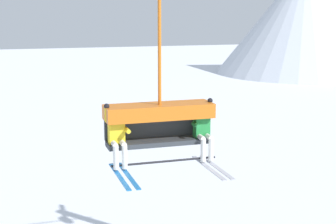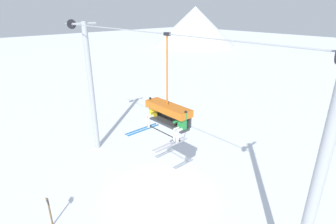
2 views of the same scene
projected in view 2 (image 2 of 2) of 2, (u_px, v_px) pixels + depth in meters
The scene contains 9 objects.
ground_plane at pixel (162, 196), 14.58m from camera, with size 200.00×200.00×0.00m, color silver.
mountain_peak_west at pixel (195, 26), 71.75m from camera, with size 22.30×22.30×10.16m.
lift_tower_near at pixel (91, 87), 17.90m from camera, with size 0.36×1.88×9.10m.
lift_tower_far at pixel (316, 187), 7.88m from camera, with size 0.36×1.88×9.10m.
lift_cable at pixel (144, 32), 10.88m from camera, with size 16.55×0.05×0.05m.
chairlift_chair at pixel (168, 110), 11.11m from camera, with size 2.27×0.74×4.09m.
skier_yellow at pixel (151, 113), 11.73m from camera, with size 0.48×1.70×1.34m.
skier_green at pixel (180, 125), 10.45m from camera, with size 0.48×1.70×1.34m.
trail_sign at pixel (50, 210), 12.28m from camera, with size 0.36×0.08×1.60m.
Camera 2 is at (8.98, -7.68, 9.74)m, focal length 28.00 mm.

